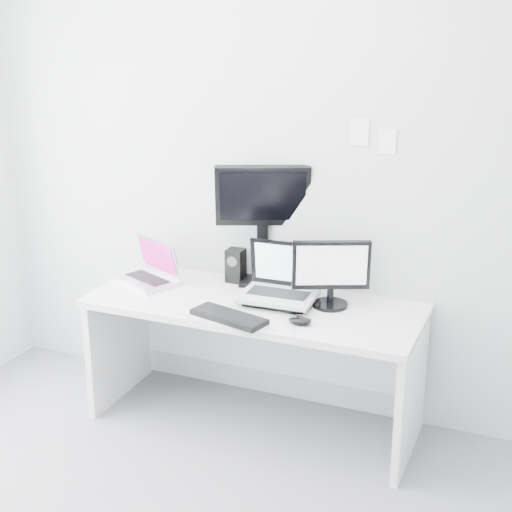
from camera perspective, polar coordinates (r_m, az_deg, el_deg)
name	(u,v)px	position (r m, az deg, el deg)	size (l,w,h in m)	color
back_wall	(278,176)	(4.24, 1.66, 5.98)	(3.60, 3.60, 0.00)	#B9BCBE
desk	(254,364)	(4.26, -0.15, -8.02)	(1.80, 0.70, 0.73)	silver
macbook	(145,261)	(4.40, -8.30, -0.37)	(0.35, 0.26, 0.26)	silver
speaker	(236,265)	(4.39, -1.53, -0.70)	(0.10, 0.10, 0.19)	black
dell_laptop	(278,275)	(4.03, 1.64, -1.42)	(0.39, 0.31, 0.33)	silver
rear_monitor	(262,222)	(4.29, 0.49, 2.52)	(0.53, 0.19, 0.71)	black
samsung_monitor	(331,273)	(4.01, 5.63, -1.27)	(0.41, 0.19, 0.37)	black
keyboard	(229,317)	(3.89, -2.03, -4.55)	(0.41, 0.14, 0.03)	black
mouse	(300,321)	(3.83, 3.29, -4.85)	(0.12, 0.08, 0.04)	black
wall_note_0	(359,132)	(4.05, 7.70, 9.13)	(0.10, 0.00, 0.14)	white
wall_note_1	(387,142)	(4.02, 9.76, 8.39)	(0.09, 0.00, 0.13)	white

